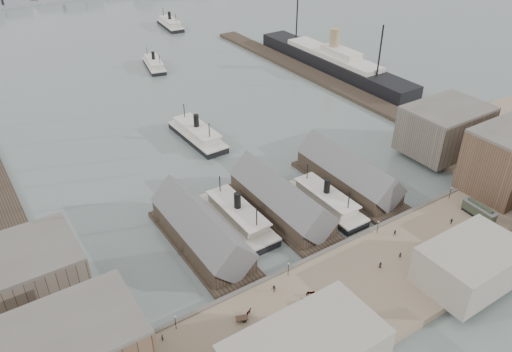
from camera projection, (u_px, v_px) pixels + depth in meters
ground at (317, 244)px, 134.51m from camera, size 900.00×900.00×0.00m
quay at (370, 286)px, 119.83m from camera, size 180.00×30.00×2.00m
seawall at (330, 251)px, 130.22m from camera, size 180.00×1.20×2.30m
east_wharf at (324, 80)px, 234.10m from camera, size 10.00×180.00×1.60m
ferry_shed_west at (201, 231)px, 131.87m from camera, size 14.00×42.00×12.60m
ferry_shed_center at (281, 200)px, 143.99m from camera, size 14.00×42.00×12.60m
ferry_shed_east at (348, 174)px, 156.10m from camera, size 14.00×42.00×12.60m
warehouse_west_back at (21, 281)px, 109.85m from camera, size 26.00×20.00×14.00m
warehouse_east_back at (445, 129)px, 171.75m from camera, size 28.00×20.00×15.00m
street_bldg_center at (471, 264)px, 117.47m from camera, size 24.00×16.00×10.00m
lamp_post_far_w at (175, 320)px, 106.09m from camera, size 0.44×0.44×3.92m
lamp_post_near_w at (288, 267)px, 120.07m from camera, size 0.44×0.44×3.92m
lamp_post_near_e at (378, 225)px, 134.04m from camera, size 0.44×0.44×3.92m
lamp_post_far_e at (451, 191)px, 148.02m from camera, size 0.44×0.44×3.92m
ferry_docked_west at (238, 216)px, 141.01m from camera, size 9.07×30.23×10.80m
ferry_docked_east at (326, 200)px, 147.83m from camera, size 8.62×28.73×10.26m
ferry_open_near at (197, 134)px, 183.90m from camera, size 9.82×30.62×10.86m
ferry_open_mid at (154, 64)px, 249.39m from camera, size 12.35×25.71×8.83m
ferry_open_far at (170, 24)px, 310.91m from camera, size 11.51×29.46×10.26m
ocean_steamer at (333, 61)px, 246.19m from camera, size 13.94×101.84×20.37m
tram at (479, 211)px, 140.58m from camera, size 3.28×10.48×3.68m
horse_cart_left at (247, 314)px, 110.02m from camera, size 4.76×2.77×1.48m
horse_cart_center at (309, 296)px, 114.55m from camera, size 4.81×3.62×1.70m
horse_cart_right at (432, 259)px, 125.46m from camera, size 4.73×2.51×1.43m
pedestrian_0 at (162, 338)px, 104.42m from camera, size 0.49×0.64×1.68m
pedestrian_1 at (238, 338)px, 104.36m from camera, size 0.98×1.05×1.72m
pedestrian_2 at (274, 289)px, 116.37m from camera, size 1.35×1.27×1.83m
pedestrian_3 at (346, 320)px, 108.55m from camera, size 1.07×0.72×1.69m
pedestrian_4 at (380, 265)px, 123.33m from camera, size 0.91×0.68×1.69m
pedestrian_5 at (400, 255)px, 126.46m from camera, size 0.74×0.72×1.65m
pedestrian_6 at (395, 233)px, 134.04m from camera, size 1.03×1.05×1.71m
pedestrian_7 at (487, 242)px, 130.77m from camera, size 0.67×1.06×1.57m
pedestrian_8 at (451, 221)px, 138.46m from camera, size 0.99×1.05×1.74m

